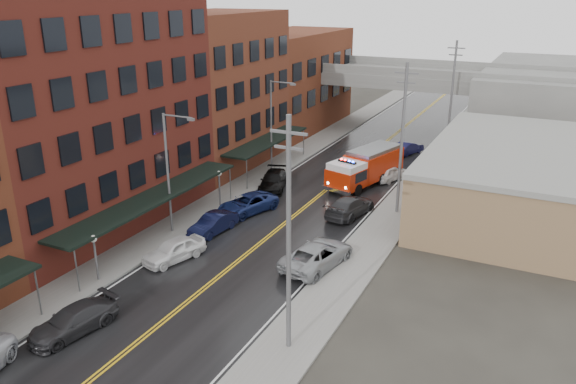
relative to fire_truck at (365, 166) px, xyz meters
The scene contains 30 objects.
road 11.08m from the fire_truck, 103.63° to the right, with size 11.00×160.00×0.02m, color black.
sidewalk_left 14.61m from the fire_truck, 132.89° to the right, with size 3.00×160.00×0.15m, color slate.
sidewalk_right 11.75m from the fire_truck, 66.06° to the right, with size 3.00×160.00×0.15m, color slate.
curb_left 13.55m from the fire_truck, 127.73° to the right, with size 0.30×160.00×0.15m, color gray.
curb_right 11.19m from the fire_truck, 73.89° to the right, with size 0.30×160.00×0.15m, color gray.
brick_building_b 24.82m from the fire_truck, 132.00° to the right, with size 9.00×20.00×18.00m, color #4F1914.
brick_building_c 16.89m from the fire_truck, behind, with size 9.00×15.00×15.00m, color brown.
brick_building_far 23.91m from the fire_truck, 132.44° to the left, with size 9.00×20.00×12.00m, color brown.
tan_building 13.46m from the fire_truck, ahead, with size 14.00×22.00×5.00m, color #91724E.
right_far_block 33.25m from the fire_truck, 62.29° to the left, with size 18.00×30.00×8.00m, color slate.
awning_1 20.35m from the fire_truck, 119.73° to the right, with size 2.60×18.00×3.09m.
awning_2 10.15m from the fire_truck, behind, with size 2.60×13.00×3.09m.
globe_lamp_1 26.23m from the fire_truck, 110.03° to the right, with size 0.44×0.44×3.12m.
globe_lamp_2 13.93m from the fire_truck, 130.18° to the right, with size 0.44×0.44×3.12m.
street_lamp_1 19.28m from the fire_truck, 118.75° to the right, with size 2.64×0.22×9.00m.
street_lamp_2 9.78m from the fire_truck, behind, with size 2.64×0.22×9.00m.
utility_pole_0 26.44m from the fire_truck, 79.78° to the right, with size 1.80×0.24×12.00m.
utility_pole_1 8.60m from the fire_truck, 50.64° to the right, with size 1.80×0.24×12.00m.
utility_pole_2 15.77m from the fire_truck, 72.17° to the left, with size 1.80×0.24×12.00m.
overpass 21.94m from the fire_truck, 96.88° to the left, with size 40.00×10.00×7.50m.
fire_truck is the anchor object (origin of this frame).
parked_car_left_3 29.99m from the fire_truck, 101.90° to the right, with size 1.98×4.86×1.41m, color #2A292C.
parked_car_left_4 21.25m from the fire_truck, 107.82° to the right, with size 1.79×4.45×1.52m, color white.
parked_car_left_5 16.72m from the fire_truck, 113.26° to the right, with size 1.52×4.35×1.43m, color black.
parked_car_left_6 12.49m from the fire_truck, 120.45° to the right, with size 2.44×5.30×1.47m, color navy.
parked_car_left_7 8.57m from the fire_truck, 145.45° to the right, with size 2.15×5.30×1.54m, color black.
parked_car_right_0 17.03m from the fire_truck, 81.82° to the right, with size 2.72×5.90×1.64m, color #929599.
parked_car_right_1 7.87m from the fire_truck, 80.16° to the right, with size 2.18×5.37×1.56m, color #2A2B2D.
parked_car_right_2 2.97m from the fire_truck, 52.52° to the left, with size 1.70×4.22×1.44m, color white.
parked_car_right_3 11.66m from the fire_truck, 84.95° to the left, with size 1.47×4.20×1.39m, color black.
Camera 1 is at (17.65, -6.54, 17.20)m, focal length 35.00 mm.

